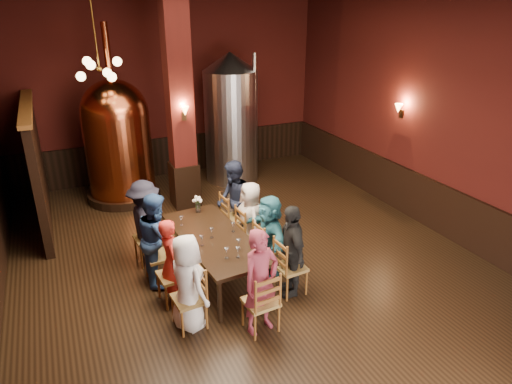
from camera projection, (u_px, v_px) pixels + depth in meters
name	position (u px, v px, depth m)	size (l,w,h in m)	color
room	(245.00, 140.00, 7.33)	(10.00, 10.02, 4.50)	black
wainscot_right	(420.00, 198.00, 9.52)	(0.08, 9.90, 1.00)	black
wainscot_back	(173.00, 155.00, 12.17)	(7.90, 0.08, 1.00)	black
column	(180.00, 107.00, 9.56)	(0.58, 0.58, 4.50)	#44120E
partition	(38.00, 168.00, 9.20)	(0.22, 3.50, 2.40)	black
pendant_cluster	(99.00, 69.00, 8.74)	(0.90, 0.90, 1.70)	#A57226
sconce_wall	(402.00, 110.00, 9.51)	(0.20, 0.20, 0.36)	black
sconce_column	(184.00, 112.00, 9.33)	(0.20, 0.20, 0.36)	black
dining_table	(214.00, 240.00, 7.49)	(1.18, 2.47, 0.75)	black
chair_0	(189.00, 298.00, 6.39)	(0.46, 0.46, 0.92)	brown
person_0	(188.00, 283.00, 6.29)	(0.70, 0.46, 1.44)	white
chair_1	(173.00, 275.00, 6.93)	(0.46, 0.46, 0.92)	brown
person_1	(172.00, 262.00, 6.84)	(0.51, 0.33, 1.40)	red
chair_2	(159.00, 255.00, 7.46)	(0.46, 0.46, 0.92)	brown
person_2	(158.00, 238.00, 7.34)	(0.76, 0.37, 1.55)	navy
chair_3	(147.00, 238.00, 8.00)	(0.46, 0.46, 0.92)	brown
person_3	(146.00, 223.00, 7.89)	(0.99, 0.57, 1.53)	black
chair_4	(291.00, 267.00, 7.15)	(0.46, 0.46, 0.92)	brown
person_4	(291.00, 250.00, 7.03)	(0.89, 0.37, 1.51)	black
chair_5	(269.00, 248.00, 7.69)	(0.46, 0.46, 0.92)	brown
person_5	(269.00, 235.00, 7.59)	(1.31, 0.42, 1.41)	teal
chair_6	(251.00, 232.00, 8.22)	(0.46, 0.46, 0.92)	brown
person_6	(250.00, 220.00, 8.13)	(0.69, 0.45, 1.41)	beige
chair_7	(234.00, 218.00, 8.76)	(0.46, 0.46, 0.92)	brown
person_7	(234.00, 202.00, 8.63)	(0.77, 0.38, 1.59)	#1D233B
chair_8	(261.00, 301.00, 6.33)	(0.46, 0.46, 0.92)	brown
person_8	(261.00, 282.00, 6.20)	(0.57, 0.37, 1.56)	#913043
copper_kettle	(118.00, 139.00, 10.24)	(1.93, 1.93, 3.92)	black
steel_vessel	(231.00, 118.00, 11.34)	(1.67, 1.67, 3.20)	#B2B2B7
rose_vase	(198.00, 202.00, 8.25)	(0.18, 0.18, 0.31)	white
wine_glass_0	(202.00, 241.00, 7.15)	(0.07, 0.07, 0.17)	white
wine_glass_1	(212.00, 233.00, 7.39)	(0.07, 0.07, 0.17)	white
wine_glass_2	(181.00, 221.00, 7.79)	(0.07, 0.07, 0.17)	white
wine_glass_3	(238.00, 252.00, 6.82)	(0.07, 0.07, 0.17)	white
wine_glass_4	(233.00, 227.00, 7.58)	(0.07, 0.07, 0.17)	white
wine_glass_5	(227.00, 253.00, 6.80)	(0.07, 0.07, 0.17)	white
wine_glass_6	(239.00, 244.00, 7.05)	(0.07, 0.07, 0.17)	white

